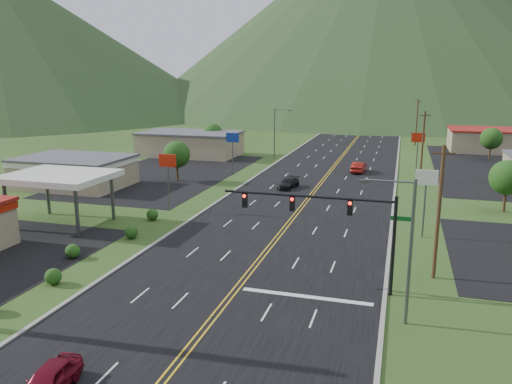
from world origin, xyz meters
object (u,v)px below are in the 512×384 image
(traffic_signal, at_px, (335,216))
(streetlight_east, at_px, (405,242))
(car_red_near, at_px, (49,381))
(car_red_far, at_px, (359,167))
(streetlight_west, at_px, (276,130))
(gas_canopy, at_px, (59,178))
(car_dark_mid, at_px, (288,184))

(traffic_signal, xyz_separation_m, streetlight_east, (4.70, -4.00, -0.15))
(streetlight_east, xyz_separation_m, car_red_near, (-15.86, -11.97, -4.49))
(streetlight_east, bearing_deg, car_red_far, 97.80)
(car_red_near, xyz_separation_m, car_red_far, (9.12, 61.14, 0.14))
(traffic_signal, height_order, car_red_far, traffic_signal)
(streetlight_west, distance_m, car_red_near, 72.44)
(streetlight_east, distance_m, gas_canopy, 35.28)
(car_dark_mid, xyz_separation_m, car_red_far, (8.10, 14.28, 0.17))
(car_dark_mid, height_order, car_red_far, car_red_far)
(streetlight_east, distance_m, car_dark_mid, 38.19)
(car_dark_mid, bearing_deg, car_red_near, -81.70)
(streetlight_east, bearing_deg, car_red_near, -142.97)
(gas_canopy, bearing_deg, traffic_signal, -15.70)
(streetlight_east, height_order, car_red_far, streetlight_east)
(streetlight_east, relative_size, streetlight_west, 1.00)
(gas_canopy, bearing_deg, car_dark_mid, 51.32)
(gas_canopy, distance_m, car_red_near, 29.86)
(car_dark_mid, bearing_deg, car_red_far, 69.97)
(streetlight_west, xyz_separation_m, gas_canopy, (-10.32, -48.00, -0.31))
(car_red_near, bearing_deg, streetlight_west, 90.82)
(streetlight_east, xyz_separation_m, gas_canopy, (-33.18, 12.00, -0.31))
(car_red_far, bearing_deg, traffic_signal, 97.45)
(streetlight_east, distance_m, car_red_near, 20.37)
(gas_canopy, xyz_separation_m, car_red_near, (17.32, -23.97, -4.18))
(car_dark_mid, bearing_deg, streetlight_west, 117.26)
(traffic_signal, xyz_separation_m, car_red_far, (-2.04, 45.18, -4.50))
(streetlight_east, height_order, streetlight_west, same)
(gas_canopy, height_order, car_dark_mid, gas_canopy)
(car_red_near, bearing_deg, gas_canopy, 121.12)
(streetlight_west, height_order, car_red_near, streetlight_west)
(traffic_signal, height_order, streetlight_east, streetlight_east)
(car_red_near, bearing_deg, streetlight_east, 32.29)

